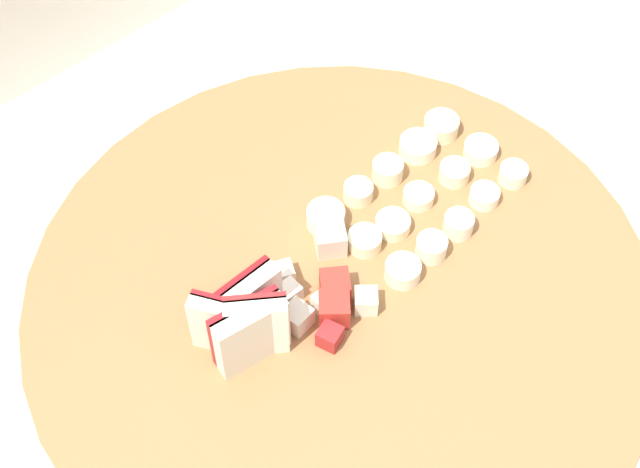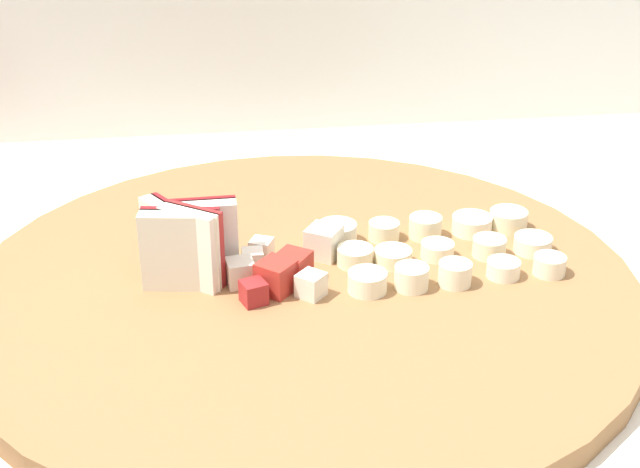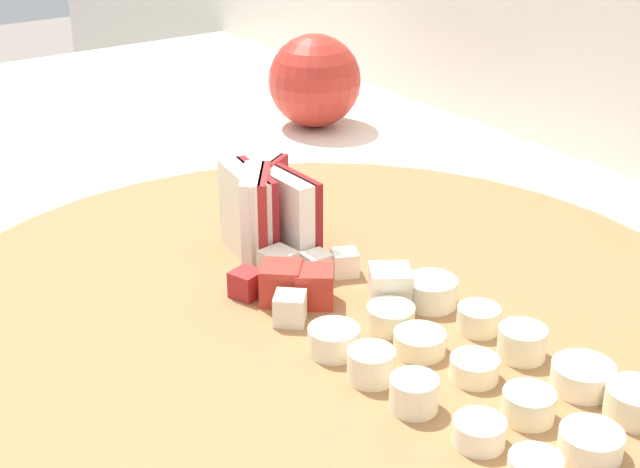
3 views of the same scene
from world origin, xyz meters
TOP-DOWN VIEW (x-y plane):
  - tile_backsplash at (0.00, 0.43)m, footprint 2.40×0.04m
  - cutting_board at (0.05, 0.07)m, footprint 0.46×0.46m
  - apple_wedge_fan at (-0.03, 0.08)m, footprint 0.07×0.06m
  - apple_dice_pile at (0.04, 0.07)m, footprint 0.09×0.08m
  - banana_slice_rows at (0.15, 0.09)m, footprint 0.17×0.11m

SIDE VIEW (x-z plane):
  - tile_backsplash at x=0.00m, z-range 0.00..1.43m
  - cutting_board at x=0.05m, z-range 0.87..0.88m
  - banana_slice_rows at x=0.15m, z-range 0.88..0.90m
  - apple_dice_pile at x=0.04m, z-range 0.88..0.90m
  - apple_wedge_fan at x=-0.03m, z-range 0.88..0.94m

